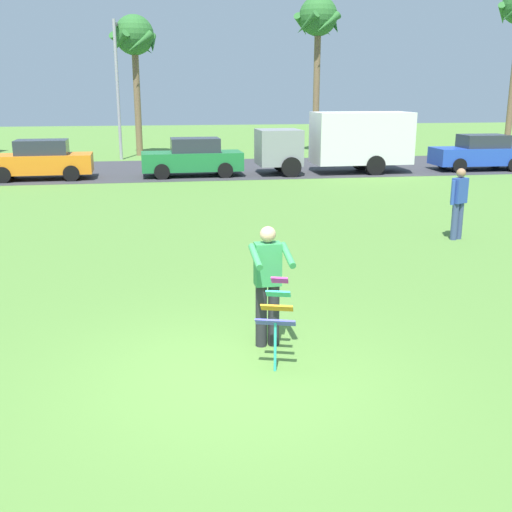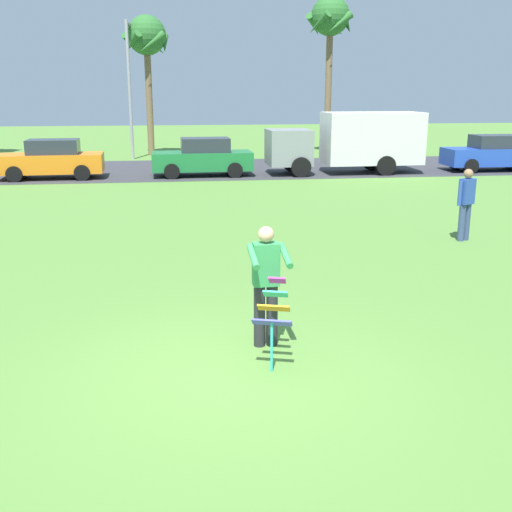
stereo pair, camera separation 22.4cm
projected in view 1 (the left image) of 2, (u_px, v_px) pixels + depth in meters
ground_plane at (234, 376)px, 7.84m from camera, size 120.00×120.00×0.00m
road_strip at (174, 170)px, 28.39m from camera, size 120.00×8.00×0.01m
person_kite_flyer at (268, 282)px, 8.52m from camera, size 0.55×0.66×1.73m
kite_held at (277, 311)px, 7.93m from camera, size 0.54×0.71×1.14m
parked_car_orange at (40, 160)px, 25.04m from camera, size 4.26×1.94×1.60m
parked_car_green at (193, 158)px, 26.01m from camera, size 4.23×1.90×1.60m
parked_truck_grey_van at (343, 141)px, 26.87m from camera, size 6.72×2.18×2.62m
parked_car_blue at (480, 153)px, 28.04m from camera, size 4.24×1.91×1.60m
palm_tree_right_near at (134, 41)px, 33.09m from camera, size 2.58×2.71×7.46m
palm_tree_centre_far at (318, 23)px, 33.69m from camera, size 2.58×2.71×8.51m
streetlight_pole at (117, 81)px, 31.72m from camera, size 0.24×1.65×7.00m
person_walker_near at (459, 201)px, 14.82m from camera, size 0.53×0.35×1.73m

